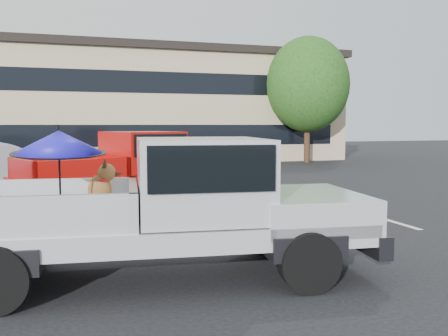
{
  "coord_description": "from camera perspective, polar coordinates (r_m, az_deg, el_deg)",
  "views": [
    {
      "loc": [
        -3.62,
        -8.48,
        2.06
      ],
      "look_at": [
        -0.96,
        -0.2,
        1.3
      ],
      "focal_mm": 40.0,
      "sensor_mm": 36.0,
      "label": 1
    }
  ],
  "objects": [
    {
      "name": "tree_right",
      "position": [
        27.62,
        9.55,
        9.39
      ],
      "size": [
        4.46,
        4.46,
        6.78
      ],
      "color": "#332114",
      "rests_on": "ground"
    },
    {
      "name": "stripe_left",
      "position": [
        10.7,
        -14.26,
        -6.25
      ],
      "size": [
        0.12,
        5.0,
        0.01
      ],
      "primitive_type": "cube",
      "color": "silver",
      "rests_on": "ground"
    },
    {
      "name": "red_pickup",
      "position": [
        13.28,
        -9.92,
        0.45
      ],
      "size": [
        6.01,
        3.87,
        1.87
      ],
      "rotation": [
        0.0,
        0.0,
        0.37
      ],
      "color": "black",
      "rests_on": "ground"
    },
    {
      "name": "silver_pickup",
      "position": [
        6.7,
        -4.63,
        -3.68
      ],
      "size": [
        5.88,
        2.63,
        2.06
      ],
      "rotation": [
        0.0,
        0.0,
        -0.12
      ],
      "color": "black",
      "rests_on": "ground"
    },
    {
      "name": "stripe_right",
      "position": [
        12.56,
        14.3,
        -4.58
      ],
      "size": [
        0.12,
        5.0,
        0.01
      ],
      "primitive_type": "cube",
      "color": "silver",
      "rests_on": "ground"
    },
    {
      "name": "motel_building",
      "position": [
        30.02,
        -7.08,
        7.15
      ],
      "size": [
        20.4,
        8.4,
        6.3
      ],
      "color": "tan",
      "rests_on": "ground"
    },
    {
      "name": "ground",
      "position": [
        9.45,
        5.2,
        -7.62
      ],
      "size": [
        90.0,
        90.0,
        0.0
      ],
      "primitive_type": "plane",
      "color": "black",
      "rests_on": "ground"
    },
    {
      "name": "tree_back",
      "position": [
        33.95,
        -1.34,
        8.97
      ],
      "size": [
        4.68,
        4.68,
        7.11
      ],
      "color": "#332114",
      "rests_on": "ground"
    }
  ]
}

